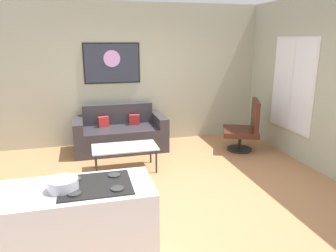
% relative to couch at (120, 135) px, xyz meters
% --- Properties ---
extents(ground, '(6.40, 6.40, 0.04)m').
position_rel_couch_xyz_m(ground, '(0.40, -1.95, -0.32)').
color(ground, '#B27B4E').
extents(back_wall, '(6.40, 0.05, 2.80)m').
position_rel_couch_xyz_m(back_wall, '(0.40, 0.48, 1.10)').
color(back_wall, '#AAAA90').
rests_on(back_wall, ground).
extents(right_wall, '(0.05, 6.40, 2.80)m').
position_rel_couch_xyz_m(right_wall, '(3.03, -1.65, 1.10)').
color(right_wall, '#A6AC94').
rests_on(right_wall, ground).
extents(couch, '(1.75, 0.86, 0.85)m').
position_rel_couch_xyz_m(couch, '(0.00, 0.00, 0.00)').
color(couch, '#312E33').
rests_on(couch, ground).
extents(coffee_table, '(1.05, 0.55, 0.41)m').
position_rel_couch_xyz_m(coffee_table, '(-0.04, -1.08, 0.08)').
color(coffee_table, silver).
rests_on(coffee_table, ground).
extents(armchair, '(0.86, 0.87, 1.00)m').
position_rel_couch_xyz_m(armchair, '(2.32, -0.67, 0.16)').
color(armchair, black).
rests_on(armchair, ground).
extents(kitchen_counter, '(1.52, 0.62, 0.91)m').
position_rel_couch_xyz_m(kitchen_counter, '(-0.84, -3.43, 0.15)').
color(kitchen_counter, white).
rests_on(kitchen_counter, ground).
extents(mixing_bowl, '(0.25, 0.25, 0.10)m').
position_rel_couch_xyz_m(mixing_bowl, '(-0.82, -3.46, 0.64)').
color(mixing_bowl, silver).
rests_on(mixing_bowl, kitchen_counter).
extents(wall_painting, '(1.10, 0.03, 0.79)m').
position_rel_couch_xyz_m(wall_painting, '(-0.06, 0.44, 1.34)').
color(wall_painting, black).
extents(window, '(0.03, 1.18, 1.67)m').
position_rel_couch_xyz_m(window, '(2.99, -1.05, 1.01)').
color(window, silver).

